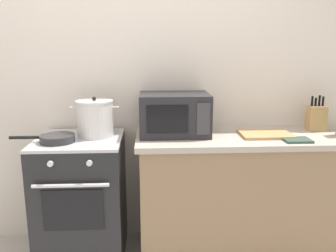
% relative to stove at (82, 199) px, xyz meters
% --- Properties ---
extents(back_wall, '(4.40, 0.10, 2.50)m').
position_rel_stove_xyz_m(back_wall, '(0.65, 0.37, 0.79)').
color(back_wall, silver).
rests_on(back_wall, ground_plane).
extents(lower_cabinet_right, '(1.64, 0.56, 0.88)m').
position_rel_stove_xyz_m(lower_cabinet_right, '(1.25, 0.02, -0.02)').
color(lower_cabinet_right, '#8C7051').
rests_on(lower_cabinet_right, ground_plane).
extents(countertop_right, '(1.70, 0.60, 0.04)m').
position_rel_stove_xyz_m(countertop_right, '(1.25, 0.02, 0.44)').
color(countertop_right, '#ADA393').
rests_on(countertop_right, lower_cabinet_right).
extents(stove, '(0.60, 0.64, 0.92)m').
position_rel_stove_xyz_m(stove, '(0.00, 0.00, 0.00)').
color(stove, black).
rests_on(stove, ground_plane).
extents(stock_pot, '(0.35, 0.26, 0.29)m').
position_rel_stove_xyz_m(stock_pot, '(0.11, 0.06, 0.59)').
color(stock_pot, silver).
rests_on(stock_pot, stove).
extents(frying_pan, '(0.43, 0.23, 0.05)m').
position_rel_stove_xyz_m(frying_pan, '(-0.13, -0.10, 0.48)').
color(frying_pan, '#28282B').
rests_on(frying_pan, stove).
extents(microwave, '(0.50, 0.37, 0.30)m').
position_rel_stove_xyz_m(microwave, '(0.68, 0.08, 0.61)').
color(microwave, '#232326').
rests_on(microwave, countertop_right).
extents(cutting_board, '(0.36, 0.26, 0.02)m').
position_rel_stove_xyz_m(cutting_board, '(1.33, 0.00, 0.47)').
color(cutting_board, tan).
rests_on(cutting_board, countertop_right).
extents(knife_block, '(0.13, 0.10, 0.27)m').
position_rel_stove_xyz_m(knife_block, '(1.77, 0.14, 0.56)').
color(knife_block, tan).
rests_on(knife_block, countertop_right).
extents(oven_mitt, '(0.18, 0.14, 0.02)m').
position_rel_stove_xyz_m(oven_mitt, '(1.50, -0.16, 0.47)').
color(oven_mitt, '#384C42').
rests_on(oven_mitt, countertop_right).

